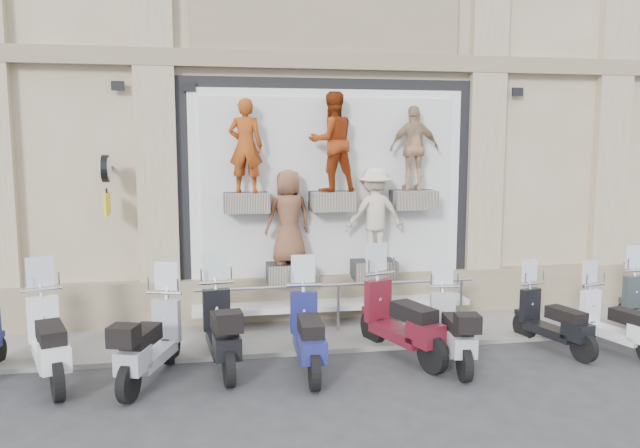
# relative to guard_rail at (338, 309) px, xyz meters

# --- Properties ---
(ground) EXTENTS (90.00, 90.00, 0.00)m
(ground) POSITION_rel_guard_rail_xyz_m (0.00, -2.00, -0.47)
(ground) COLOR #303033
(ground) RESTS_ON ground
(sidewalk) EXTENTS (16.00, 2.20, 0.08)m
(sidewalk) POSITION_rel_guard_rail_xyz_m (0.00, 0.10, -0.43)
(sidewalk) COLOR gray
(sidewalk) RESTS_ON ground
(building) EXTENTS (14.00, 8.60, 12.00)m
(building) POSITION_rel_guard_rail_xyz_m (0.00, 5.00, 5.54)
(building) COLOR #C5AE90
(building) RESTS_ON ground
(shop_vitrine) EXTENTS (5.60, 0.85, 4.30)m
(shop_vitrine) POSITION_rel_guard_rail_xyz_m (0.07, 0.74, 1.94)
(shop_vitrine) COLOR black
(shop_vitrine) RESTS_ON ground
(guard_rail) EXTENTS (5.06, 0.10, 0.93)m
(guard_rail) POSITION_rel_guard_rail_xyz_m (0.00, 0.00, 0.00)
(guard_rail) COLOR #9EA0A5
(guard_rail) RESTS_ON ground
(clock_sign_bracket) EXTENTS (0.10, 0.80, 1.02)m
(clock_sign_bracket) POSITION_rel_guard_rail_xyz_m (-3.90, 0.47, 2.34)
(clock_sign_bracket) COLOR black
(clock_sign_bracket) RESTS_ON ground
(scooter_b) EXTENTS (1.28, 2.18, 1.70)m
(scooter_b) POSITION_rel_guard_rail_xyz_m (-4.49, -1.42, 0.39)
(scooter_b) COLOR silver
(scooter_b) RESTS_ON ground
(scooter_c) EXTENTS (1.18, 2.07, 1.61)m
(scooter_c) POSITION_rel_guard_rail_xyz_m (-3.08, -1.67, 0.34)
(scooter_c) COLOR #8F929B
(scooter_c) RESTS_ON ground
(scooter_d) EXTENTS (0.80, 2.10, 1.66)m
(scooter_d) POSITION_rel_guard_rail_xyz_m (-2.07, -1.31, 0.37)
(scooter_d) COLOR black
(scooter_d) RESTS_ON ground
(scooter_e) EXTENTS (0.68, 2.05, 1.64)m
(scooter_e) POSITION_rel_guard_rail_xyz_m (-0.81, -1.66, 0.36)
(scooter_e) COLOR navy
(scooter_e) RESTS_ON ground
(scooter_f) EXTENTS (1.28, 2.23, 1.74)m
(scooter_f) POSITION_rel_guard_rail_xyz_m (0.72, -1.35, 0.40)
(scooter_f) COLOR #540E19
(scooter_f) RESTS_ON ground
(scooter_g) EXTENTS (0.76, 1.93, 1.53)m
(scooter_g) POSITION_rel_guard_rail_xyz_m (1.39, -1.79, 0.30)
(scooter_g) COLOR #9D9FA4
(scooter_g) RESTS_ON ground
(scooter_h) EXTENTS (0.95, 1.81, 1.42)m
(scooter_h) POSITION_rel_guard_rail_xyz_m (3.28, -1.45, 0.24)
(scooter_h) COLOR black
(scooter_h) RESTS_ON ground
(scooter_i) EXTENTS (0.96, 1.83, 1.43)m
(scooter_i) POSITION_rel_guard_rail_xyz_m (4.21, -1.77, 0.25)
(scooter_i) COLOR silver
(scooter_i) RESTS_ON ground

